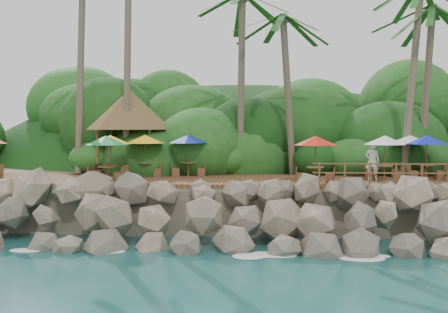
{
  "coord_description": "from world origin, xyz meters",
  "views": [
    {
      "loc": [
        1.7,
        -18.95,
        4.9
      ],
      "look_at": [
        0.0,
        6.0,
        3.4
      ],
      "focal_mm": 41.1,
      "sensor_mm": 36.0,
      "label": 1
    }
  ],
  "objects": [
    {
      "name": "land_base",
      "position": [
        0.0,
        16.0,
        1.05
      ],
      "size": [
        32.0,
        25.2,
        2.1
      ],
      "primitive_type": "cube",
      "color": "gray",
      "rests_on": "ground"
    },
    {
      "name": "foam_line",
      "position": [
        0.0,
        0.3,
        0.03
      ],
      "size": [
        25.2,
        0.8,
        0.06
      ],
      "color": "white",
      "rests_on": "ground"
    },
    {
      "name": "railing",
      "position": [
        7.65,
        3.65,
        2.91
      ],
      "size": [
        7.2,
        0.1,
        1.0
      ],
      "color": "brown",
      "rests_on": "terrace"
    },
    {
      "name": "ground",
      "position": [
        0.0,
        0.0,
        0.0
      ],
      "size": [
        140.0,
        140.0,
        0.0
      ],
      "primitive_type": "plane",
      "color": "#19514F",
      "rests_on": "ground"
    },
    {
      "name": "palapa",
      "position": [
        -5.46,
        9.1,
        5.79
      ],
      "size": [
        4.78,
        4.78,
        4.6
      ],
      "color": "brown",
      "rests_on": "ground"
    },
    {
      "name": "seawall",
      "position": [
        0.0,
        2.0,
        1.15
      ],
      "size": [
        29.0,
        4.0,
        2.3
      ],
      "primitive_type": null,
      "color": "gray",
      "rests_on": "ground"
    },
    {
      "name": "waiter",
      "position": [
        7.07,
        5.65,
        3.22
      ],
      "size": [
        0.75,
        0.57,
        1.83
      ],
      "primitive_type": "imported",
      "rotation": [
        0.0,
        0.0,
        2.92
      ],
      "color": "white",
      "rests_on": "terrace"
    },
    {
      "name": "jungle_foliage",
      "position": [
        0.0,
        15.0,
        0.0
      ],
      "size": [
        44.0,
        16.0,
        12.0
      ],
      "primitive_type": null,
      "color": "#143811",
      "rests_on": "ground"
    },
    {
      "name": "dining_clusters",
      "position": [
        1.41,
        5.81,
        4.08
      ],
      "size": [
        25.58,
        5.03,
        2.14
      ],
      "color": "brown",
      "rests_on": "terrace"
    },
    {
      "name": "jungle_hill",
      "position": [
        0.0,
        23.5,
        0.0
      ],
      "size": [
        44.8,
        28.0,
        15.4
      ],
      "primitive_type": "ellipsoid",
      "color": "#143811",
      "rests_on": "ground"
    },
    {
      "name": "terrace",
      "position": [
        0.0,
        6.0,
        2.2
      ],
      "size": [
        26.0,
        5.0,
        0.2
      ],
      "primitive_type": "cube",
      "color": "brown",
      "rests_on": "land_base"
    }
  ]
}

